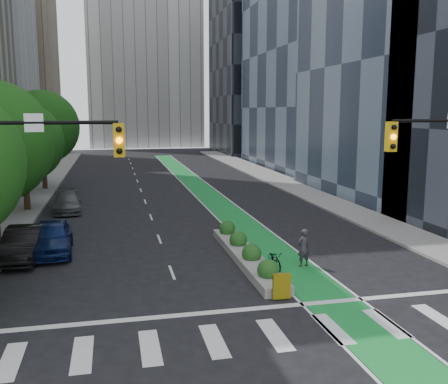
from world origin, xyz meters
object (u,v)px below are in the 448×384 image
parked_car_left_near (52,237)px  bicycle (275,260)px  parked_car_left_far (67,203)px  parked_car_left_mid (24,244)px  median_planter (246,253)px  cyclist (304,248)px

parked_car_left_near → bicycle: bearing=-28.8°
bicycle → parked_car_left_far: (-10.31, 15.76, 0.21)m
bicycle → parked_car_left_near: size_ratio=0.35×
parked_car_left_near → parked_car_left_mid: parked_car_left_near is taller
median_planter → cyclist: size_ratio=5.72×
cyclist → parked_car_left_near: size_ratio=0.37×
cyclist → parked_car_left_near: cyclist is taller
cyclist → parked_car_left_far: cyclist is taller
median_planter → parked_car_left_far: bearing=123.5°
bicycle → median_planter: bearing=121.0°
bicycle → parked_car_left_mid: parked_car_left_mid is taller
parked_car_left_far → parked_car_left_near: bearing=-93.0°
median_planter → bicycle: (0.94, -1.60, 0.08)m
median_planter → cyclist: cyclist is taller
parked_car_left_near → parked_car_left_far: bearing=87.5°
bicycle → cyclist: (1.42, 0.09, 0.45)m
bicycle → cyclist: bearing=4.1°
median_planter → bicycle: median_planter is taller
parked_car_left_mid → parked_car_left_far: parked_car_left_mid is taller
bicycle → cyclist: 1.49m
median_planter → parked_car_left_mid: (-10.45, 2.53, 0.42)m
cyclist → parked_car_left_mid: bearing=-32.4°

